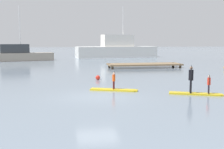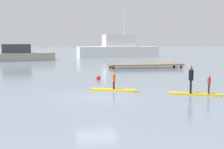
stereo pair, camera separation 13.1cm
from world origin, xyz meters
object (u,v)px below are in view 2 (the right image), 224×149
at_px(paddler_child_solo, 114,80).
at_px(paddleboard_far, 196,94).
at_px(motor_boat_small_navy, 22,55).
at_px(mooring_buoy_near, 98,78).
at_px(paddler_child_front, 209,83).
at_px(fishing_boat_white_large, 118,49).
at_px(paddler_adult, 191,78).
at_px(paddleboard_near, 114,90).

distance_m(paddler_child_solo, paddleboard_far, 5.30).
xyz_separation_m(motor_boat_small_navy, mooring_buoy_near, (9.54, -24.51, -0.79)).
distance_m(paddler_child_front, fishing_boat_white_large, 39.36).
height_order(motor_boat_small_navy, mooring_buoy_near, motor_boat_small_navy).
relative_size(paddler_adult, mooring_buoy_near, 4.43).
bearing_deg(paddler_adult, paddler_child_front, -23.66).
height_order(paddleboard_near, paddler_child_front, paddler_child_front).
bearing_deg(paddler_child_solo, paddler_adult, -25.99).
relative_size(fishing_boat_white_large, motor_boat_small_navy, 1.56).
distance_m(paddler_adult, fishing_boat_white_large, 38.98).
height_order(paddler_adult, fishing_boat_white_large, fishing_boat_white_large).
bearing_deg(paddler_adult, paddleboard_near, 154.15).
height_order(paddler_child_front, motor_boat_small_navy, motor_boat_small_navy).
distance_m(paddler_child_solo, fishing_boat_white_large, 37.42).
bearing_deg(motor_boat_small_navy, paddler_child_solo, -71.56).
bearing_deg(fishing_boat_white_large, paddler_child_solo, -101.08).
xyz_separation_m(paddler_adult, fishing_boat_white_large, (2.74, 38.88, 0.53)).
height_order(paddleboard_near, motor_boat_small_navy, motor_boat_small_navy).
height_order(paddler_child_front, mooring_buoy_near, paddler_child_front).
relative_size(paddler_adult, fishing_boat_white_large, 0.11).
distance_m(paddler_child_solo, motor_boat_small_navy, 31.45).
distance_m(paddler_adult, mooring_buoy_near, 8.98).
xyz_separation_m(paddler_child_front, mooring_buoy_near, (-5.84, 7.93, -0.53)).
relative_size(paddler_child_solo, mooring_buoy_near, 3.08).
distance_m(paddleboard_far, motor_boat_small_navy, 35.33).
xyz_separation_m(paddleboard_far, fishing_boat_white_large, (2.46, 39.00, 1.52)).
distance_m(paddleboard_near, mooring_buoy_near, 5.36).
xyz_separation_m(paddleboard_far, paddler_child_front, (0.70, -0.31, 0.68)).
xyz_separation_m(paddler_adult, mooring_buoy_near, (-4.86, 7.50, -0.85)).
distance_m(paddleboard_near, fishing_boat_white_large, 37.45).
relative_size(paddler_child_solo, paddler_adult, 0.69).
bearing_deg(paddler_adult, paddler_child_solo, 154.01).
relative_size(paddler_child_front, mooring_buoy_near, 3.01).
bearing_deg(paddleboard_near, paddleboard_far, -25.64).
bearing_deg(motor_boat_small_navy, paddler_child_front, -64.63).
distance_m(paddler_child_front, mooring_buoy_near, 9.86).
height_order(paddler_child_solo, paddleboard_far, paddler_child_solo).
height_order(paddleboard_far, paddler_adult, paddler_adult).
bearing_deg(paddler_child_solo, mooring_buoy_near, 94.38).
height_order(paddler_adult, motor_boat_small_navy, motor_boat_small_navy).
height_order(paddler_child_solo, mooring_buoy_near, paddler_child_solo).
distance_m(paddler_child_front, motor_boat_small_navy, 35.90).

